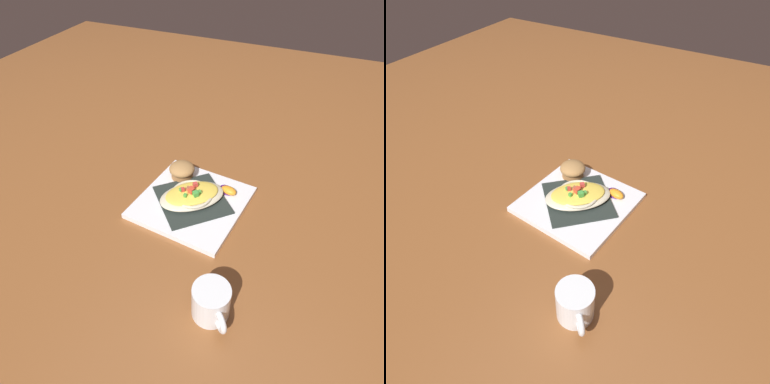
# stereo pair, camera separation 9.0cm
# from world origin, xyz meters

# --- Properties ---
(ground_plane) EXTENTS (2.60, 2.60, 0.00)m
(ground_plane) POSITION_xyz_m (0.00, 0.00, 0.00)
(ground_plane) COLOR brown
(square_plate) EXTENTS (0.29, 0.29, 0.01)m
(square_plate) POSITION_xyz_m (0.00, 0.00, 0.01)
(square_plate) COLOR white
(square_plate) RESTS_ON ground_plane
(folded_napkin) EXTENTS (0.24, 0.24, 0.00)m
(folded_napkin) POSITION_xyz_m (0.00, 0.00, 0.02)
(folded_napkin) COLOR #252D29
(folded_napkin) RESTS_ON square_plate
(gratin_dish) EXTENTS (0.20, 0.20, 0.04)m
(gratin_dish) POSITION_xyz_m (-0.00, 0.00, 0.03)
(gratin_dish) COLOR beige
(gratin_dish) RESTS_ON folded_napkin
(muffin) EXTENTS (0.07, 0.07, 0.05)m
(muffin) POSITION_xyz_m (0.07, -0.08, 0.04)
(muffin) COLOR #A66E3E
(muffin) RESTS_ON square_plate
(orange_garnish) EXTENTS (0.06, 0.06, 0.02)m
(orange_garnish) POSITION_xyz_m (-0.08, -0.07, 0.02)
(orange_garnish) COLOR #50136D
(orange_garnish) RESTS_ON square_plate
(coffee_mug) EXTENTS (0.09, 0.09, 0.08)m
(coffee_mug) POSITION_xyz_m (-0.16, 0.28, 0.03)
(coffee_mug) COLOR white
(coffee_mug) RESTS_ON ground_plane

